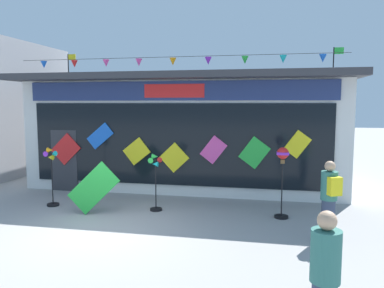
% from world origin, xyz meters
% --- Properties ---
extents(ground_plane, '(80.00, 80.00, 0.00)m').
position_xyz_m(ground_plane, '(0.00, 0.00, 0.00)').
color(ground_plane, '#9E9B99').
extents(kite_shop_building, '(10.74, 5.90, 4.78)m').
position_xyz_m(kite_shop_building, '(0.84, 5.92, 1.91)').
color(kite_shop_building, silver).
rests_on(kite_shop_building, ground_plane).
extents(wind_spinner_far_left, '(0.35, 0.34, 1.65)m').
position_xyz_m(wind_spinner_far_left, '(-2.24, 1.59, 0.98)').
color(wind_spinner_far_left, black).
rests_on(wind_spinner_far_left, ground_plane).
extents(wind_spinner_left, '(0.35, 0.32, 1.54)m').
position_xyz_m(wind_spinner_left, '(0.74, 1.71, 0.94)').
color(wind_spinner_left, black).
rests_on(wind_spinner_left, ground_plane).
extents(wind_spinner_center_left, '(0.35, 0.35, 1.79)m').
position_xyz_m(wind_spinner_center_left, '(4.02, 1.73, 1.31)').
color(wind_spinner_center_left, black).
rests_on(wind_spinner_center_left, ground_plane).
extents(person_near_camera, '(0.40, 0.48, 1.68)m').
position_xyz_m(person_near_camera, '(4.94, 0.35, 0.89)').
color(person_near_camera, '#333D56').
rests_on(person_near_camera, ground_plane).
extents(person_mid_plaza, '(0.34, 0.34, 1.68)m').
position_xyz_m(person_mid_plaza, '(4.33, -3.49, 0.86)').
color(person_mid_plaza, '#333D56').
rests_on(person_mid_plaza, ground_plane).
extents(display_kite_on_ground, '(1.38, 0.24, 1.38)m').
position_xyz_m(display_kite_on_ground, '(-0.73, 1.10, 0.69)').
color(display_kite_on_ground, green).
rests_on(display_kite_on_ground, ground_plane).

